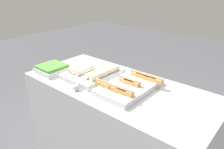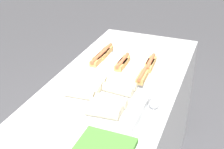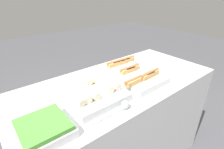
{
  "view_description": "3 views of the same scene",
  "coord_description": "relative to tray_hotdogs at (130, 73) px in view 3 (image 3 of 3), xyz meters",
  "views": [
    {
      "loc": [
        1.03,
        -1.28,
        1.75
      ],
      "look_at": [
        -0.06,
        0.0,
        1.02
      ],
      "focal_mm": 35.0,
      "sensor_mm": 36.0,
      "label": 1
    },
    {
      "loc": [
        -1.53,
        -0.58,
        1.89
      ],
      "look_at": [
        -0.06,
        0.0,
        1.02
      ],
      "focal_mm": 50.0,
      "sensor_mm": 36.0,
      "label": 2
    },
    {
      "loc": [
        -0.79,
        -0.91,
        1.6
      ],
      "look_at": [
        -0.06,
        0.0,
        1.02
      ],
      "focal_mm": 28.0,
      "sensor_mm": 36.0,
      "label": 3
    }
  ],
  "objects": [
    {
      "name": "serving_spoon_near",
      "position": [
        -0.33,
        -0.29,
        -0.01
      ],
      "size": [
        0.27,
        0.06,
        0.06
      ],
      "color": "#B2B5BA",
      "rests_on": "counter"
    },
    {
      "name": "counter",
      "position": [
        -0.13,
        -0.0,
        -0.51
      ],
      "size": [
        1.65,
        0.75,
        0.94
      ],
      "color": "silver",
      "rests_on": "ground_plane"
    },
    {
      "name": "tray_wraps",
      "position": [
        -0.4,
        -0.01,
        0.0
      ],
      "size": [
        0.37,
        0.5,
        0.1
      ],
      "color": "silver",
      "rests_on": "counter"
    },
    {
      "name": "tray_side_front",
      "position": [
        -0.77,
        -0.19,
        -0.0
      ],
      "size": [
        0.25,
        0.25,
        0.07
      ],
      "color": "silver",
      "rests_on": "counter"
    },
    {
      "name": "tray_hotdogs",
      "position": [
        0.0,
        0.0,
        0.0
      ],
      "size": [
        0.41,
        0.55,
        0.1
      ],
      "color": "silver",
      "rests_on": "counter"
    }
  ]
}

